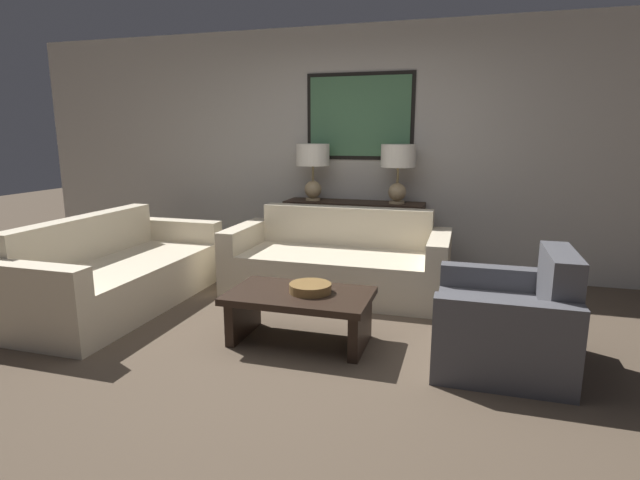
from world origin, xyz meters
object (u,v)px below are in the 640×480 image
object	(u,v)px
coffee_table	(300,306)
armchair_near_back_wall	(506,324)
table_lamp_right	(398,163)
couch_by_side	(117,275)
decorative_bowl	(310,288)
console_table	(353,238)
couch_by_back_wall	(338,264)
table_lamp_left	(313,162)

from	to	relation	value
coffee_table	armchair_near_back_wall	world-z (taller)	armchair_near_back_wall
table_lamp_right	couch_by_side	world-z (taller)	table_lamp_right
couch_by_side	decorative_bowl	distance (m)	1.94
decorative_bowl	armchair_near_back_wall	distance (m)	1.37
console_table	couch_by_back_wall	distance (m)	0.68
console_table	couch_by_back_wall	size ratio (longest dim) A/B	0.71
table_lamp_left	coffee_table	distance (m)	2.20
table_lamp_left	console_table	bearing A→B (deg)	0.00
table_lamp_left	coffee_table	bearing A→B (deg)	-75.54
table_lamp_left	coffee_table	xyz separation A→B (m)	(0.50, -1.93, -0.94)
couch_by_side	coffee_table	size ratio (longest dim) A/B	2.01
table_lamp_left	coffee_table	world-z (taller)	table_lamp_left
table_lamp_left	couch_by_side	size ratio (longest dim) A/B	0.29
console_table	armchair_near_back_wall	world-z (taller)	console_table
table_lamp_right	armchair_near_back_wall	distance (m)	2.32
coffee_table	couch_by_back_wall	bearing A→B (deg)	91.62
coffee_table	decorative_bowl	distance (m)	0.16
table_lamp_left	table_lamp_right	distance (m)	0.92
decorative_bowl	couch_by_back_wall	bearing A→B (deg)	95.03
couch_by_side	console_table	bearing A→B (deg)	41.57
table_lamp_left	table_lamp_right	world-z (taller)	same
armchair_near_back_wall	table_lamp_right	bearing A→B (deg)	118.41
table_lamp_right	decorative_bowl	size ratio (longest dim) A/B	1.98
coffee_table	console_table	bearing A→B (deg)	91.06
table_lamp_right	couch_by_back_wall	size ratio (longest dim) A/B	0.29
console_table	couch_by_back_wall	bearing A→B (deg)	-90.00
table_lamp_right	armchair_near_back_wall	world-z (taller)	table_lamp_right
console_table	coffee_table	world-z (taller)	console_table
table_lamp_left	couch_by_back_wall	world-z (taller)	table_lamp_left
couch_by_back_wall	armchair_near_back_wall	world-z (taller)	same
console_table	table_lamp_left	bearing A→B (deg)	-180.00
table_lamp_right	couch_by_side	size ratio (longest dim) A/B	0.29
table_lamp_right	coffee_table	bearing A→B (deg)	-102.47
console_table	table_lamp_right	distance (m)	0.94
console_table	coffee_table	size ratio (longest dim) A/B	1.44
console_table	couch_by_side	bearing A→B (deg)	-138.43
armchair_near_back_wall	couch_by_side	bearing A→B (deg)	175.48
armchair_near_back_wall	table_lamp_left	bearing A→B (deg)	136.04
table_lamp_right	armchair_near_back_wall	xyz separation A→B (m)	(1.01, -1.86, -0.95)
couch_by_side	couch_by_back_wall	bearing A→B (deg)	27.32
coffee_table	table_lamp_left	bearing A→B (deg)	104.46
couch_by_back_wall	couch_by_side	xyz separation A→B (m)	(-1.81, -0.93, 0.00)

